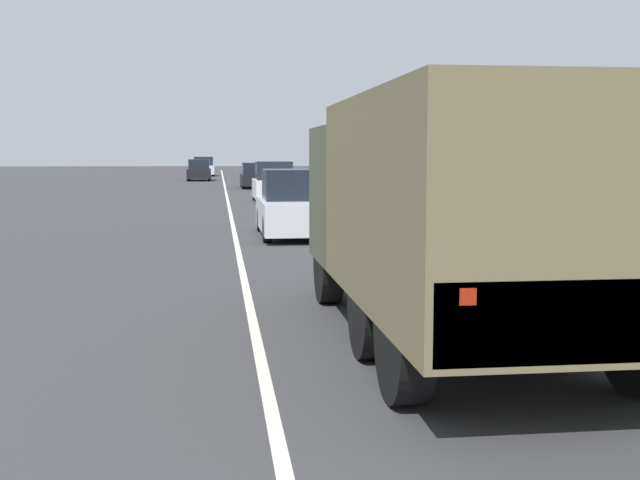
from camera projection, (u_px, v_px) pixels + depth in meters
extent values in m
plane|color=#38383A|center=(227.00, 196.00, 39.49)|extent=(180.00, 180.00, 0.00)
cube|color=silver|center=(227.00, 196.00, 39.49)|extent=(0.12, 120.00, 0.00)
cube|color=beige|center=(317.00, 194.00, 40.05)|extent=(1.80, 120.00, 0.12)
cube|color=#4C7538|center=(403.00, 194.00, 40.60)|extent=(7.00, 120.00, 0.02)
cube|color=#474C38|center=(401.00, 194.00, 11.37)|extent=(2.41, 1.94, 1.88)
cube|color=brown|center=(480.00, 201.00, 7.95)|extent=(2.41, 4.98, 2.10)
cube|color=#474C38|center=(590.00, 321.00, 5.62)|extent=(2.29, 0.10, 0.60)
cube|color=red|center=(467.00, 296.00, 5.46)|extent=(0.12, 0.06, 0.12)
cylinder|color=black|center=(328.00, 264.00, 11.25)|extent=(0.30, 1.10, 1.10)
cylinder|color=black|center=(474.00, 261.00, 11.51)|extent=(0.30, 1.10, 1.10)
cylinder|color=black|center=(403.00, 339.00, 6.70)|extent=(0.30, 1.10, 1.10)
cylinder|color=black|center=(640.00, 332.00, 6.97)|extent=(0.30, 1.10, 1.10)
cylinder|color=black|center=(370.00, 305.00, 8.18)|extent=(0.30, 1.10, 1.10)
cylinder|color=black|center=(567.00, 301.00, 8.44)|extent=(0.30, 1.10, 1.10)
cube|color=silver|center=(298.00, 214.00, 20.25)|extent=(1.94, 4.32, 0.75)
cube|color=black|center=(298.00, 184.00, 20.25)|extent=(1.70, 1.95, 0.76)
cylinder|color=black|center=(261.00, 219.00, 21.53)|extent=(0.20, 0.64, 0.64)
cylinder|color=black|center=(325.00, 219.00, 21.75)|extent=(0.20, 0.64, 0.64)
cylinder|color=black|center=(267.00, 229.00, 18.80)|extent=(0.20, 0.64, 0.64)
cylinder|color=black|center=(340.00, 228.00, 19.02)|extent=(0.20, 0.64, 0.64)
cube|color=silver|center=(274.00, 189.00, 34.31)|extent=(1.71, 4.04, 0.78)
cube|color=black|center=(274.00, 171.00, 34.31)|extent=(1.50, 1.82, 0.78)
cylinder|color=black|center=(255.00, 193.00, 35.52)|extent=(0.20, 0.64, 0.64)
cylinder|color=black|center=(289.00, 193.00, 35.71)|extent=(0.20, 0.64, 0.64)
cylinder|color=black|center=(258.00, 196.00, 32.97)|extent=(0.20, 0.64, 0.64)
cylinder|color=black|center=(294.00, 196.00, 33.16)|extent=(0.20, 0.64, 0.64)
cube|color=black|center=(257.00, 179.00, 48.19)|extent=(1.91, 4.50, 0.66)
cube|color=black|center=(257.00, 168.00, 48.21)|extent=(1.68, 2.02, 0.68)
cylinder|color=black|center=(242.00, 182.00, 49.52)|extent=(0.20, 0.64, 0.64)
cylinder|color=black|center=(269.00, 182.00, 49.73)|extent=(0.20, 0.64, 0.64)
cylinder|color=black|center=(243.00, 184.00, 46.68)|extent=(0.20, 0.64, 0.64)
cylinder|color=black|center=(273.00, 183.00, 46.90)|extent=(0.20, 0.64, 0.64)
cube|color=black|center=(199.00, 174.00, 60.94)|extent=(1.76, 4.20, 0.71)
cube|color=black|center=(199.00, 164.00, 60.95)|extent=(1.55, 1.89, 0.72)
cylinder|color=black|center=(189.00, 176.00, 62.19)|extent=(0.20, 0.64, 0.64)
cylinder|color=black|center=(210.00, 176.00, 62.39)|extent=(0.20, 0.64, 0.64)
cylinder|color=black|center=(188.00, 177.00, 59.54)|extent=(0.20, 0.64, 0.64)
cylinder|color=black|center=(209.00, 177.00, 59.73)|extent=(0.20, 0.64, 0.64)
cube|color=silver|center=(204.00, 170.00, 73.03)|extent=(1.92, 4.53, 0.78)
cube|color=black|center=(204.00, 161.00, 73.03)|extent=(1.69, 2.04, 0.79)
cylinder|color=black|center=(195.00, 172.00, 74.38)|extent=(0.20, 0.64, 0.64)
cylinder|color=black|center=(213.00, 172.00, 74.59)|extent=(0.20, 0.64, 0.64)
cylinder|color=black|center=(194.00, 173.00, 71.52)|extent=(0.20, 0.64, 0.64)
cylinder|color=black|center=(213.00, 173.00, 71.73)|extent=(0.20, 0.64, 0.64)
cube|color=black|center=(615.00, 185.00, 14.87)|extent=(1.85, 2.24, 0.60)
cylinder|color=black|center=(563.00, 243.00, 15.09)|extent=(0.24, 0.76, 0.76)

